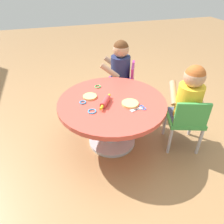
# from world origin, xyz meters

# --- Properties ---
(ground_plane) EXTENTS (10.00, 10.00, 0.00)m
(ground_plane) POSITION_xyz_m (0.00, 0.00, 0.00)
(ground_plane) COLOR #9E7247
(craft_table) EXTENTS (0.93, 0.93, 0.46)m
(craft_table) POSITION_xyz_m (0.00, 0.00, 0.36)
(craft_table) COLOR silver
(craft_table) RESTS_ON ground
(child_chair_left) EXTENTS (0.38, 0.38, 0.54)m
(child_chair_left) POSITION_xyz_m (-0.24, -0.60, 0.31)
(child_chair_left) COLOR #B7B7BC
(child_chair_left) RESTS_ON ground
(seated_child_left) EXTENTS (0.41, 0.36, 0.51)m
(seated_child_left) POSITION_xyz_m (-0.20, -0.61, 0.53)
(seated_child_left) COLOR #3F4772
(seated_child_left) RESTS_ON ground
(child_chair_right) EXTENTS (0.40, 0.40, 0.54)m
(child_chair_right) POSITION_xyz_m (0.57, -0.30, 0.31)
(child_chair_right) COLOR #B7B7BC
(child_chair_right) RESTS_ON ground
(seated_child_right) EXTENTS (0.39, 0.43, 0.51)m
(seated_child_right) POSITION_xyz_m (0.59, -0.27, 0.53)
(seated_child_right) COLOR #3F4772
(seated_child_right) RESTS_ON ground
(rolling_pin) EXTENTS (0.20, 0.14, 0.05)m
(rolling_pin) POSITION_xyz_m (-0.03, 0.07, 0.49)
(rolling_pin) COLOR #D83F3F
(rolling_pin) RESTS_ON craft_table
(craft_scissors) EXTENTS (0.08, 0.14, 0.01)m
(craft_scissors) POSITION_xyz_m (-0.18, -0.18, 0.47)
(craft_scissors) COLOR silver
(craft_scissors) RESTS_ON craft_table
(playdough_blob_0) EXTENTS (0.12, 0.12, 0.02)m
(playdough_blob_0) POSITION_xyz_m (0.11, 0.17, 0.47)
(playdough_blob_0) COLOR #F2CC72
(playdough_blob_0) RESTS_ON craft_table
(playdough_blob_1) EXTENTS (0.14, 0.14, 0.02)m
(playdough_blob_1) POSITION_xyz_m (-0.10, -0.13, 0.47)
(playdough_blob_1) COLOR #F2CC72
(playdough_blob_1) RESTS_ON craft_table
(cookie_cutter_0) EXTENTS (0.06, 0.06, 0.01)m
(cookie_cutter_0) POSITION_xyz_m (0.04, 0.24, 0.47)
(cookie_cutter_0) COLOR #3F99D8
(cookie_cutter_0) RESTS_ON craft_table
(cookie_cutter_1) EXTENTS (0.07, 0.07, 0.01)m
(cookie_cutter_1) POSITION_xyz_m (-0.11, 0.20, 0.47)
(cookie_cutter_1) COLOR #3F99D8
(cookie_cutter_1) RESTS_ON craft_table
(cookie_cutter_2) EXTENTS (0.06, 0.06, 0.01)m
(cookie_cutter_2) POSITION_xyz_m (0.28, 0.06, 0.47)
(cookie_cutter_2) COLOR #4CB259
(cookie_cutter_2) RESTS_ON craft_table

